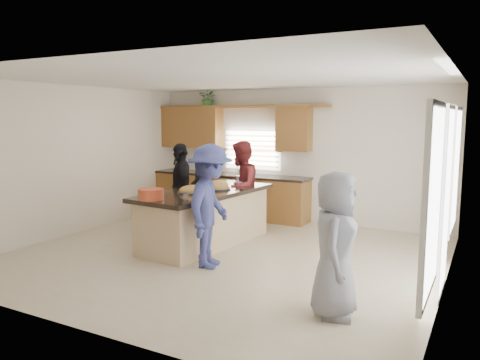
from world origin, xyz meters
The scene contains 18 objects.
floor centered at (0.00, 0.00, 0.00)m, with size 6.50×6.50×0.00m, color beige.
room_shell centered at (0.00, 0.00, 1.90)m, with size 6.52×6.02×2.81m.
back_cabinetry centered at (-1.47, 2.73, 0.91)m, with size 4.08×0.66×2.46m.
right_wall_glazing centered at (3.22, -0.13, 1.34)m, with size 0.06×4.00×2.25m.
island centered at (-0.62, 0.43, 0.45)m, with size 1.39×2.79×0.95m.
platter_front centered at (-0.68, 0.12, 0.98)m, with size 0.50×0.50×0.20m.
platter_mid centered at (-0.50, 0.63, 0.98)m, with size 0.47×0.47×0.19m.
platter_back centered at (-0.73, 1.06, 0.98)m, with size 0.35×0.35×0.14m.
salad_bowl centered at (-0.87, -0.72, 1.04)m, with size 0.39×0.39×0.17m.
clear_cup centered at (-0.39, -0.49, 1.01)m, with size 0.08×0.08×0.11m, color white.
plate_stack centered at (-0.47, 1.37, 0.97)m, with size 0.21×0.21×0.05m, color #9F82BD.
flower_vase centered at (-0.53, 1.46, 1.18)m, with size 0.14×0.14×0.42m.
potted_plant centered at (-2.04, 2.82, 2.63)m, with size 0.42×0.36×0.47m, color #37752E.
woman_left_back centered at (-1.59, 1.73, 0.74)m, with size 0.54×0.36×1.49m, color black.
woman_left_mid centered at (-0.46, 1.44, 0.88)m, with size 0.86×0.67×1.76m, color maroon.
woman_left_front centered at (-1.51, 0.96, 0.86)m, with size 1.01×0.42×1.72m, color black.
woman_right_back centered at (0.11, -0.57, 0.91)m, with size 1.18×0.68×1.83m, color navy.
woman_right_front centered at (2.24, -1.40, 0.82)m, with size 0.80×0.52×1.63m, color gray.
Camera 1 is at (3.68, -6.30, 2.22)m, focal length 35.00 mm.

